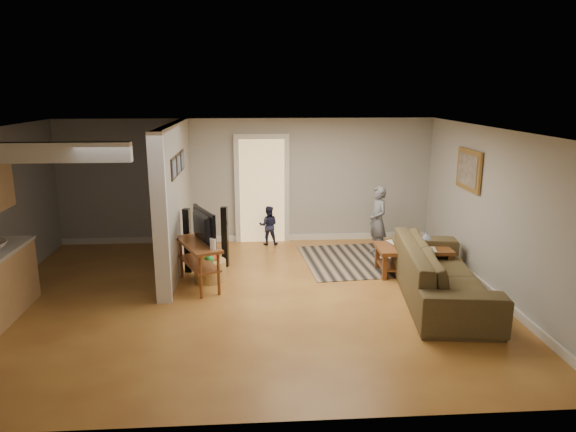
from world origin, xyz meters
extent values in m
plane|color=brown|center=(0.00, 0.00, 0.00)|extent=(7.50, 7.50, 0.00)
cube|color=#A6A39F|center=(0.00, 3.00, 1.25)|extent=(7.50, 0.04, 2.50)
cube|color=#A6A39F|center=(3.75, 0.00, 1.25)|extent=(0.04, 6.00, 2.50)
cube|color=white|center=(0.00, 0.00, 2.50)|extent=(7.50, 6.00, 0.04)
cube|color=#A6A39F|center=(-1.20, 1.45, 1.25)|extent=(0.15, 3.10, 2.50)
cube|color=white|center=(-1.20, -0.10, 1.25)|extent=(0.22, 0.10, 2.50)
cube|color=white|center=(0.00, 2.97, 0.06)|extent=(7.50, 0.04, 0.12)
cube|color=white|center=(3.72, 0.00, 0.06)|extent=(0.04, 6.00, 0.12)
cube|color=#D8B272|center=(0.30, 2.94, 1.05)|extent=(0.90, 0.06, 2.10)
cube|color=black|center=(-1.11, 0.80, 1.85)|extent=(0.03, 0.40, 0.34)
cube|color=black|center=(-1.11, 1.30, 1.85)|extent=(0.03, 0.40, 0.34)
cube|color=black|center=(-1.11, 1.80, 1.85)|extent=(0.03, 0.40, 0.34)
cube|color=olive|center=(3.71, 1.00, 1.75)|extent=(0.04, 0.90, 0.68)
cube|color=black|center=(2.39, 1.61, 0.01)|extent=(2.83, 2.17, 0.01)
imported|color=#483C24|center=(2.90, -0.20, 0.00)|extent=(1.44, 2.93, 0.82)
cube|color=brown|center=(2.80, 0.87, 0.45)|extent=(1.23, 0.74, 0.06)
cube|color=silver|center=(2.80, 0.87, 0.45)|extent=(0.77, 0.44, 0.02)
cube|color=brown|center=(2.80, 0.87, 0.15)|extent=(1.13, 0.63, 0.03)
cube|color=brown|center=(2.26, 0.60, 0.22)|extent=(0.07, 0.07, 0.45)
cube|color=brown|center=(3.33, 0.57, 0.22)|extent=(0.07, 0.07, 0.45)
cube|color=brown|center=(2.27, 1.16, 0.22)|extent=(0.07, 0.07, 0.45)
cube|color=brown|center=(3.34, 1.14, 0.22)|extent=(0.07, 0.07, 0.45)
imported|color=navy|center=(3.06, 0.98, 0.48)|extent=(0.21, 0.21, 0.21)
cylinder|color=#145A24|center=(2.64, 0.72, 0.60)|extent=(0.07, 0.07, 0.24)
imported|color=#998C4C|center=(2.45, 1.06, 0.48)|extent=(0.26, 0.31, 0.03)
imported|color=#66594C|center=(2.90, 0.66, 0.48)|extent=(0.27, 0.33, 0.02)
cube|color=brown|center=(-0.75, 0.53, 0.69)|extent=(0.86, 1.21, 0.05)
cube|color=brown|center=(-0.75, 0.53, 0.38)|extent=(0.77, 1.11, 0.03)
cylinder|color=brown|center=(-0.68, 0.02, 0.35)|extent=(0.05, 0.05, 0.70)
cylinder|color=brown|center=(-1.08, 0.92, 0.35)|extent=(0.05, 0.05, 0.70)
cylinder|color=brown|center=(-0.42, 0.14, 0.35)|extent=(0.05, 0.05, 0.70)
cylinder|color=brown|center=(-0.82, 1.04, 0.35)|extent=(0.05, 0.05, 0.70)
imported|color=black|center=(-0.73, 0.54, 0.72)|extent=(0.49, 0.89, 0.53)
cylinder|color=white|center=(-0.49, 0.18, 0.80)|extent=(0.09, 0.09, 0.17)
cube|color=black|center=(-1.00, 1.20, 0.56)|extent=(0.13, 0.13, 1.12)
cube|color=black|center=(-0.39, 1.45, 0.54)|extent=(0.13, 0.13, 1.08)
cylinder|color=#AA8E4A|center=(-0.60, 0.77, 0.17)|extent=(0.52, 0.52, 0.34)
sphere|color=red|center=(-0.53, 0.81, 0.34)|extent=(0.16, 0.16, 0.16)
sphere|color=yellow|center=(-0.68, 0.79, 0.36)|extent=(0.16, 0.16, 0.16)
sphere|color=green|center=(-0.60, 0.70, 0.38)|extent=(0.16, 0.16, 0.16)
imported|color=slate|center=(2.44, 1.93, 0.00)|extent=(0.40, 0.53, 1.32)
imported|color=#1F2140|center=(0.42, 2.70, 0.00)|extent=(0.41, 0.33, 0.79)
camera|label=1|loc=(0.14, -7.23, 3.07)|focal=32.00mm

